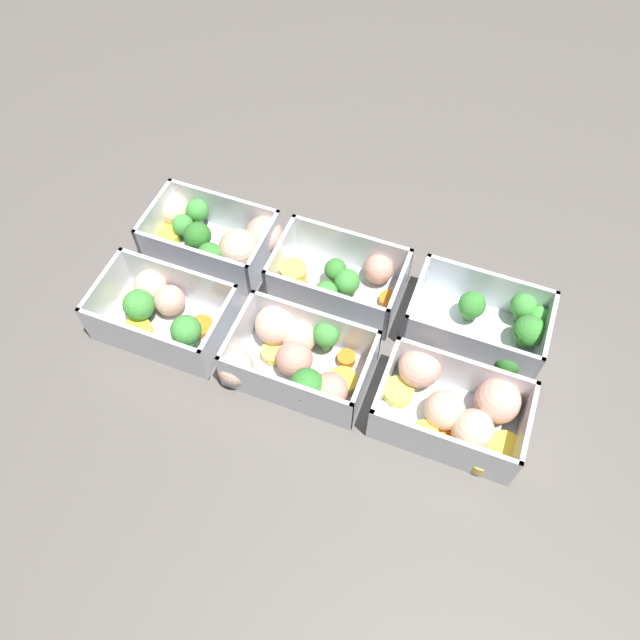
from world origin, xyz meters
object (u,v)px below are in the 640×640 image
(container_far_center, at_px, (341,280))
(container_far_right, at_px, (493,325))
(container_near_right, at_px, (456,407))
(container_far_left, at_px, (218,237))
(container_near_left, at_px, (161,310))
(container_near_center, at_px, (294,358))

(container_far_center, bearing_deg, container_far_right, 0.19)
(container_near_right, xyz_separation_m, container_far_right, (0.01, 0.12, 0.00))
(container_near_right, relative_size, container_far_center, 1.06)
(container_near_right, bearing_deg, container_far_right, 83.11)
(container_far_left, bearing_deg, container_near_left, -96.28)
(container_near_center, distance_m, container_near_right, 0.19)
(container_far_left, distance_m, container_far_center, 0.17)
(container_near_right, bearing_deg, container_near_left, -179.60)
(container_near_left, xyz_separation_m, container_near_center, (0.18, -0.00, 0.00))
(container_near_right, height_order, container_far_right, same)
(container_near_center, height_order, container_far_left, same)
(container_near_center, xyz_separation_m, container_far_center, (0.01, 0.13, -0.00))
(container_near_left, relative_size, container_near_center, 0.91)
(container_far_center, bearing_deg, container_far_left, 178.03)
(container_far_right, bearing_deg, container_far_center, -179.81)
(container_near_right, xyz_separation_m, container_far_left, (-0.35, 0.13, 0.00))
(container_near_center, distance_m, container_far_right, 0.24)
(container_far_center, bearing_deg, container_near_left, -146.85)
(container_near_right, bearing_deg, container_far_left, 160.31)
(container_far_center, bearing_deg, container_near_center, -95.34)
(container_near_right, height_order, container_far_left, same)
(container_near_left, bearing_deg, container_near_center, -1.11)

